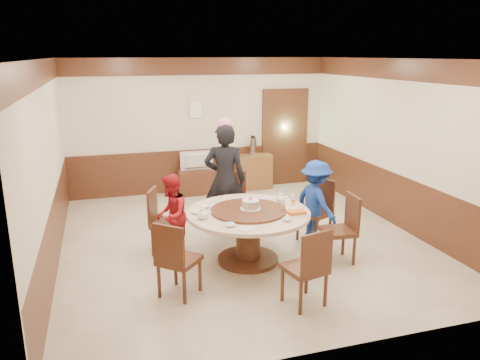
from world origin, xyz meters
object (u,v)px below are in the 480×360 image
object	(u,v)px
person_standing	(225,180)
thermos	(253,146)
person_blue	(316,203)
birthday_cake	(251,204)
tv_stand	(198,182)
side_cabinet	(253,172)
television	(197,161)
banquet_table	(248,226)
person_red	(171,215)
shrimp_platter	(296,213)

from	to	relation	value
person_standing	thermos	bearing A→B (deg)	-97.48
person_blue	birthday_cake	world-z (taller)	person_blue
tv_stand	side_cabinet	distance (m)	1.24
person_standing	television	distance (m)	2.39
banquet_table	tv_stand	world-z (taller)	banquet_table
person_red	television	bearing A→B (deg)	179.42
television	person_red	bearing A→B (deg)	71.99
shrimp_platter	tv_stand	xyz separation A→B (m)	(-0.57, 3.87, -0.53)
television	side_cabinet	xyz separation A→B (m)	(1.23, 0.03, -0.33)
person_blue	shrimp_platter	distance (m)	0.94
shrimp_platter	side_cabinet	bearing A→B (deg)	80.31
person_standing	person_red	xyz separation A→B (m)	(-0.97, -0.60, -0.31)
person_red	person_blue	distance (m)	2.21
person_standing	birthday_cake	xyz separation A→B (m)	(0.06, -1.14, -0.07)
tv_stand	banquet_table	bearing A→B (deg)	-90.14
shrimp_platter	thermos	world-z (taller)	thermos
tv_stand	television	world-z (taller)	television
person_standing	banquet_table	bearing A→B (deg)	111.72
birthday_cake	shrimp_platter	world-z (taller)	birthday_cake
birthday_cake	tv_stand	world-z (taller)	birthday_cake
person_standing	shrimp_platter	distance (m)	1.61
birthday_cake	thermos	size ratio (longest dim) A/B	0.76
person_blue	birthday_cake	xyz separation A→B (m)	(-1.17, -0.34, 0.19)
tv_stand	person_standing	bearing A→B (deg)	-90.89
banquet_table	television	world-z (taller)	television
banquet_table	tv_stand	size ratio (longest dim) A/B	2.03
person_standing	side_cabinet	distance (m)	2.78
banquet_table	person_blue	size ratio (longest dim) A/B	1.31
side_cabinet	birthday_cake	bearing A→B (deg)	-108.74
person_red	banquet_table	bearing A→B (deg)	79.01
tv_stand	shrimp_platter	bearing A→B (deg)	-81.64
person_red	thermos	world-z (taller)	person_red
shrimp_platter	tv_stand	world-z (taller)	shrimp_platter
shrimp_platter	thermos	bearing A→B (deg)	80.28
tv_stand	person_blue	bearing A→B (deg)	-69.39
shrimp_platter	side_cabinet	distance (m)	3.97
person_standing	thermos	xyz separation A→B (m)	(1.27, 2.41, 0.03)
shrimp_platter	thermos	xyz separation A→B (m)	(0.67, 3.90, 0.16)
banquet_table	television	xyz separation A→B (m)	(0.01, 3.53, 0.17)
thermos	person_red	bearing A→B (deg)	-126.65
shrimp_platter	television	distance (m)	3.91
shrimp_platter	side_cabinet	world-z (taller)	shrimp_platter
person_red	shrimp_platter	xyz separation A→B (m)	(1.57, -0.89, 0.17)
person_red	person_standing	bearing A→B (deg)	139.73
tv_stand	side_cabinet	xyz separation A→B (m)	(1.23, 0.03, 0.12)
person_blue	thermos	world-z (taller)	person_blue
person_standing	person_blue	world-z (taller)	person_standing
person_standing	person_blue	xyz separation A→B (m)	(1.23, -0.80, -0.25)
person_standing	tv_stand	distance (m)	2.47
banquet_table	thermos	bearing A→B (deg)	70.74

